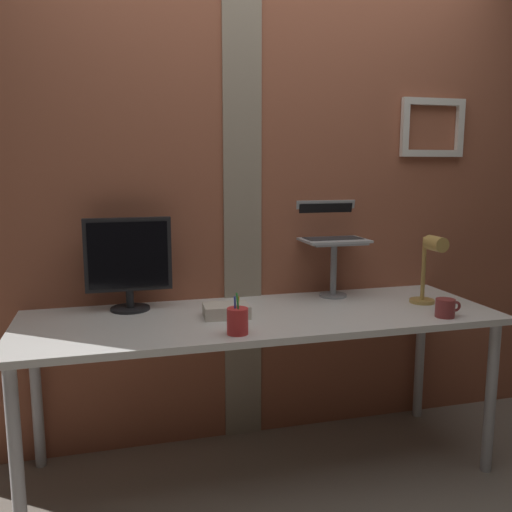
{
  "coord_description": "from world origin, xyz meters",
  "views": [
    {
      "loc": [
        -0.77,
        -2.31,
        1.4
      ],
      "look_at": [
        -0.13,
        0.06,
        1.0
      ],
      "focal_mm": 37.96,
      "sensor_mm": 36.0,
      "label": 1
    }
  ],
  "objects": [
    {
      "name": "ground_plane",
      "position": [
        0.0,
        0.0,
        0.0
      ],
      "size": [
        6.0,
        6.0,
        0.0
      ],
      "primitive_type": "plane",
      "color": "gray"
    },
    {
      "name": "brick_wall_back",
      "position": [
        0.0,
        0.37,
        1.18
      ],
      "size": [
        3.32,
        0.16,
        2.36
      ],
      "color": "#9E563D",
      "rests_on": "ground_plane"
    },
    {
      "name": "desk",
      "position": [
        -0.13,
        -0.04,
        0.68
      ],
      "size": [
        2.14,
        0.71,
        0.75
      ],
      "color": "white",
      "rests_on": "ground_plane"
    },
    {
      "name": "monitor",
      "position": [
        -0.69,
        0.19,
        0.99
      ],
      "size": [
        0.39,
        0.18,
        0.43
      ],
      "color": "black",
      "rests_on": "desk"
    },
    {
      "name": "laptop_stand",
      "position": [
        0.32,
        0.19,
        0.94
      ],
      "size": [
        0.28,
        0.22,
        0.28
      ],
      "color": "gray",
      "rests_on": "desk"
    },
    {
      "name": "laptop",
      "position": [
        0.32,
        0.26,
        1.08
      ],
      "size": [
        0.32,
        0.27,
        0.2
      ],
      "color": "#ADB2B7",
      "rests_on": "laptop_stand"
    },
    {
      "name": "desk_lamp",
      "position": [
        0.69,
        -0.1,
        0.96
      ],
      "size": [
        0.12,
        0.2,
        0.34
      ],
      "color": "tan",
      "rests_on": "desk"
    },
    {
      "name": "pen_cup",
      "position": [
        -0.3,
        -0.3,
        0.8
      ],
      "size": [
        0.08,
        0.08,
        0.17
      ],
      "color": "red",
      "rests_on": "desk"
    },
    {
      "name": "coffee_mug",
      "position": [
        0.64,
        -0.3,
        0.79
      ],
      "size": [
        0.12,
        0.08,
        0.08
      ],
      "color": "maroon",
      "rests_on": "desk"
    },
    {
      "name": "paper_clutter_stack",
      "position": [
        -0.29,
        -0.04,
        0.78
      ],
      "size": [
        0.21,
        0.15,
        0.06
      ],
      "primitive_type": "cube",
      "rotation": [
        0.0,
        0.0,
        -0.07
      ],
      "color": "silver",
      "rests_on": "desk"
    }
  ]
}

